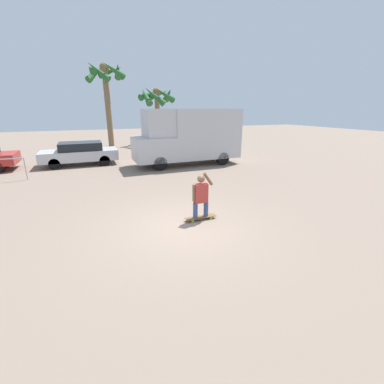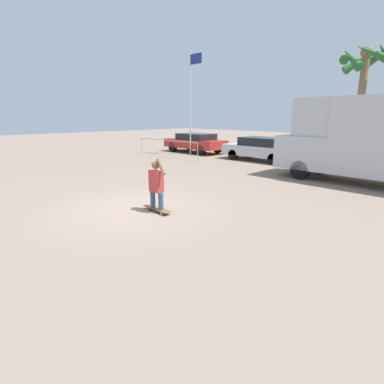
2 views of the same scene
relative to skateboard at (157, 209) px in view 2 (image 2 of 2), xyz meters
name	(u,v)px [view 2 (image 2 of 2)]	position (x,y,z in m)	size (l,w,h in m)	color
ground_plane	(135,208)	(-0.70, -0.26, -0.08)	(80.00, 80.00, 0.00)	gray
skateboard	(157,209)	(0.00, 0.00, 0.00)	(0.98, 0.23, 0.10)	brown
person_skateboarder	(156,182)	(0.00, 0.00, 0.75)	(0.67, 0.22, 1.40)	#384C7A
camper_van	(369,138)	(2.81, 7.91, 1.67)	(6.32, 2.18, 3.26)	black
parked_car_silver	(261,148)	(-3.38, 10.31, 0.64)	(4.35, 1.91, 1.35)	black
parked_car_red	(195,142)	(-8.92, 10.41, 0.66)	(4.60, 1.92, 1.35)	black
palm_tree_center_background	(365,68)	(-0.81, 18.04, 5.55)	(3.41, 3.54, 7.08)	brown
flagpole	(191,96)	(-8.25, 9.39, 3.72)	(1.05, 0.12, 6.55)	#B7B7BC
plaza_railing_segment	(167,142)	(-8.53, 7.49, 0.85)	(5.53, 0.05, 1.08)	#99999E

